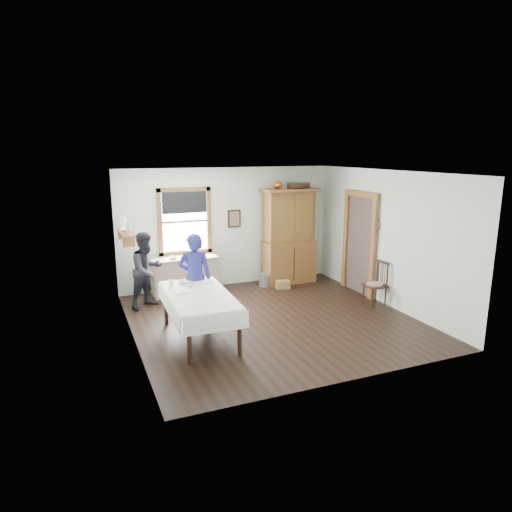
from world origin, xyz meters
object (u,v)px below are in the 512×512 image
Objects in this scene: china_hutch at (289,236)px; wicker_basket at (283,285)px; dining_table at (200,317)px; woman_blue at (195,281)px; spindle_chair at (375,284)px; work_counter at (184,275)px; pail at (264,280)px; figure_dark at (147,273)px.

china_hutch reaches higher than wicker_basket.
wicker_basket is (2.51, 2.04, -0.30)m from dining_table.
dining_table is at bearing 96.89° from woman_blue.
spindle_chair reaches higher than dining_table.
spindle_chair is (3.37, -2.22, 0.04)m from work_counter.
china_hutch is at bearing 9.01° from pail.
spindle_chair is at bearing -52.15° from figure_dark.
figure_dark is at bearing -171.21° from pail.
china_hutch is 1.17m from wicker_basket.
dining_table is 6.39× the size of wicker_basket.
china_hutch is 1.58× the size of figure_dark.
figure_dark is at bearing -40.20° from woman_blue.
china_hutch reaches higher than woman_blue.
woman_blue is at bearing -153.32° from wicker_basket.
woman_blue is at bearing 79.20° from dining_table.
figure_dark is at bearing -148.41° from work_counter.
work_counter reaches higher than wicker_basket.
pail is at bearing -125.67° from woman_blue.
figure_dark is (-3.39, -0.53, -0.41)m from china_hutch.
figure_dark reaches higher than work_counter.
woman_blue reaches higher than work_counter.
spindle_chair is at bearing -171.22° from woman_blue.
china_hutch reaches higher than figure_dark.
spindle_chair is at bearing -54.92° from wicker_basket.
spindle_chair reaches higher than pail.
work_counter is 2.55m from dining_table.
woman_blue is at bearing 168.31° from spindle_chair.
dining_table is 3.74m from spindle_chair.
wicker_basket is at bearing -135.63° from woman_blue.
wicker_basket is 2.71m from woman_blue.
china_hutch is at bearing -2.13° from work_counter.
wicker_basket is (2.15, -0.48, -0.32)m from work_counter.
woman_blue is (-2.71, -1.62, -0.35)m from china_hutch.
china_hutch is at bearing 108.69° from spindle_chair.
wicker_basket is (0.31, -0.33, -0.06)m from pail.
spindle_chair is (3.73, 0.31, 0.06)m from dining_table.
figure_dark is (-3.03, -0.09, 0.61)m from wicker_basket.
pail is at bearing 132.88° from wicker_basket.
dining_table reaches higher than pail.
spindle_chair is (0.86, -2.18, -0.66)m from china_hutch.
dining_table is at bearing -99.32° from work_counter.
pail is 2.81m from figure_dark.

